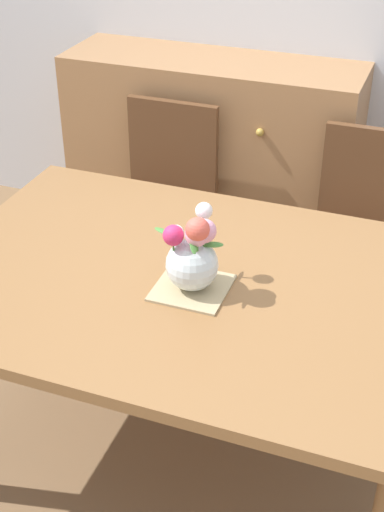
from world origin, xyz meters
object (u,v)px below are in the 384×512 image
chair_left (165,190)px  chair_right (363,224)px  flower_vase (193,255)px  dresser (212,160)px  dining_table (184,296)px

chair_left → chair_right: same height
chair_left → flower_vase: 1.14m
chair_right → dresser: (-0.81, 0.41, -0.02)m
chair_right → dining_table: bearing=64.1°
dining_table → dresser: dresser is taller
chair_left → flower_vase: flower_vase is taller
chair_right → dresser: dresser is taller
dining_table → flower_vase: 0.21m
chair_left → dining_table: bearing=115.9°
dresser → flower_vase: bearing=-73.4°
dining_table → flower_vase: bearing=-47.5°
chair_right → flower_vase: flower_vase is taller
dresser → chair_right: bearing=-27.1°
chair_right → dresser: size_ratio=0.64×
chair_right → dresser: bearing=-27.1°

